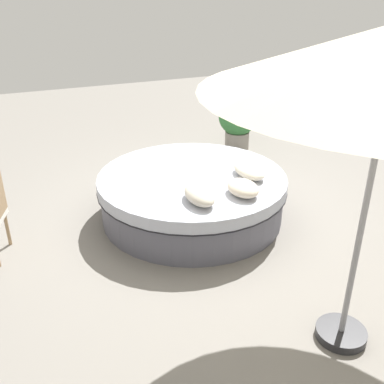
{
  "coord_description": "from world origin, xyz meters",
  "views": [
    {
      "loc": [
        4.75,
        -1.97,
        2.88
      ],
      "look_at": [
        0.0,
        0.0,
        0.35
      ],
      "focal_mm": 41.8,
      "sensor_mm": 36.0,
      "label": 1
    }
  ],
  "objects_px": {
    "throw_pillow_1": "(243,188)",
    "planter": "(238,120)",
    "throw_pillow_0": "(199,195)",
    "throw_pillow_2": "(249,170)",
    "round_bed": "(192,196)"
  },
  "relations": [
    {
      "from": "round_bed",
      "to": "planter",
      "type": "bearing_deg",
      "value": 139.68
    },
    {
      "from": "throw_pillow_2",
      "to": "throw_pillow_0",
      "type": "bearing_deg",
      "value": -64.64
    },
    {
      "from": "throw_pillow_0",
      "to": "throw_pillow_2",
      "type": "height_order",
      "value": "throw_pillow_0"
    },
    {
      "from": "round_bed",
      "to": "throw_pillow_0",
      "type": "xyz_separation_m",
      "value": [
        0.7,
        -0.2,
        0.37
      ]
    },
    {
      "from": "throw_pillow_2",
      "to": "round_bed",
      "type": "bearing_deg",
      "value": -114.23
    },
    {
      "from": "throw_pillow_1",
      "to": "planter",
      "type": "relative_size",
      "value": 0.47
    },
    {
      "from": "throw_pillow_1",
      "to": "planter",
      "type": "distance_m",
      "value": 3.08
    },
    {
      "from": "planter",
      "to": "throw_pillow_0",
      "type": "bearing_deg",
      "value": -35.18
    },
    {
      "from": "round_bed",
      "to": "planter",
      "type": "relative_size",
      "value": 2.5
    },
    {
      "from": "round_bed",
      "to": "throw_pillow_2",
      "type": "relative_size",
      "value": 4.34
    },
    {
      "from": "throw_pillow_1",
      "to": "throw_pillow_2",
      "type": "height_order",
      "value": "throw_pillow_1"
    },
    {
      "from": "throw_pillow_0",
      "to": "planter",
      "type": "distance_m",
      "value": 3.33
    },
    {
      "from": "round_bed",
      "to": "throw_pillow_1",
      "type": "bearing_deg",
      "value": 24.84
    },
    {
      "from": "throw_pillow_0",
      "to": "round_bed",
      "type": "bearing_deg",
      "value": 163.91
    },
    {
      "from": "throw_pillow_0",
      "to": "planter",
      "type": "xyz_separation_m",
      "value": [
        -2.72,
        1.92,
        -0.13
      ]
    }
  ]
}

